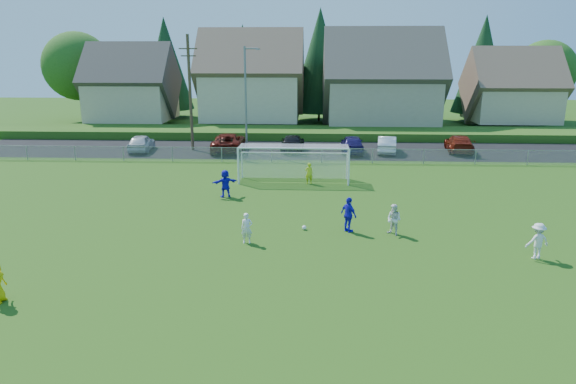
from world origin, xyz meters
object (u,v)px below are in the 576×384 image
at_px(car_f, 387,144).
at_px(player_white_b, 394,220).
at_px(player_white_a, 247,228).
at_px(player_blue_a, 349,215).
at_px(player_blue_b, 225,183).
at_px(car_d, 292,143).
at_px(goalkeeper, 309,173).
at_px(car_c, 228,142).
at_px(car_a, 141,143).
at_px(soccer_goal, 294,157).
at_px(soccer_ball, 304,228).
at_px(car_g, 459,144).
at_px(player_white_c, 538,241).
at_px(car_e, 352,144).

bearing_deg(car_f, player_white_b, 90.90).
bearing_deg(player_white_a, player_blue_a, 13.33).
relative_size(player_white_a, player_blue_b, 0.85).
bearing_deg(player_blue_a, car_d, -29.49).
height_order(goalkeeper, car_c, car_c).
bearing_deg(player_white_a, car_f, 60.33).
relative_size(player_blue_b, car_a, 0.38).
relative_size(car_c, soccer_goal, 0.79).
height_order(player_white_b, player_blue_a, player_blue_a).
bearing_deg(soccer_ball, goalkeeper, 89.09).
xyz_separation_m(player_white_b, car_g, (8.91, 21.69, -0.02)).
distance_m(car_c, soccer_goal, 12.21).
xyz_separation_m(soccer_ball, soccer_goal, (-0.90, 9.99, 1.52)).
distance_m(car_c, car_d, 5.69).
bearing_deg(player_white_c, car_e, -87.51).
relative_size(player_white_a, goalkeeper, 1.00).
relative_size(player_white_b, car_g, 0.30).
bearing_deg(car_a, player_blue_b, 119.10).
bearing_deg(player_white_c, soccer_ball, -29.97).
distance_m(car_d, soccer_goal, 11.17).
distance_m(soccer_ball, car_c, 21.69).
bearing_deg(player_white_b, car_g, 111.34).
bearing_deg(goalkeeper, car_e, -118.03).
height_order(car_c, car_d, car_c).
relative_size(goalkeeper, car_g, 0.28).
xyz_separation_m(soccer_ball, car_f, (6.85, 20.64, 0.61)).
xyz_separation_m(player_blue_b, car_g, (18.11, 15.39, -0.10)).
height_order(player_blue_b, soccer_goal, soccer_goal).
height_order(soccer_ball, car_c, car_c).
bearing_deg(player_blue_b, goalkeeper, -171.03).
xyz_separation_m(player_white_a, car_d, (1.17, 23.05, -0.01)).
bearing_deg(player_blue_b, soccer_ball, 104.80).
bearing_deg(player_white_c, soccer_goal, -62.75).
bearing_deg(car_a, car_e, 174.72).
height_order(player_blue_b, car_c, player_blue_b).
distance_m(player_blue_a, player_blue_b, 9.24).
xyz_separation_m(car_f, car_g, (6.38, 0.53, 0.02)).
height_order(car_f, car_g, car_g).
xyz_separation_m(player_white_b, player_blue_a, (-2.14, 0.34, 0.11)).
bearing_deg(soccer_goal, car_e, 65.43).
height_order(player_white_a, player_white_c, player_white_c).
relative_size(car_f, soccer_goal, 0.59).
bearing_deg(player_white_b, car_a, 176.42).
relative_size(player_blue_a, soccer_goal, 0.24).
bearing_deg(player_white_c, car_d, -77.10).
distance_m(player_blue_b, car_c, 14.87).
distance_m(car_e, car_g, 9.47).
xyz_separation_m(car_a, car_g, (28.05, 0.97, -0.00)).
xyz_separation_m(car_c, soccer_goal, (6.19, -10.50, 0.81)).
relative_size(soccer_ball, car_f, 0.05).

